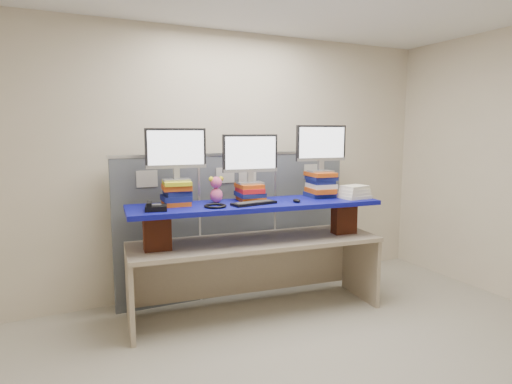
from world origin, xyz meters
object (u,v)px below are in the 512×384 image
monitor_left (176,151)px  monitor_right (321,146)px  blue_board (256,205)px  keyboard (254,203)px  desk (256,255)px  monitor_center (250,156)px  desk_phone (155,207)px

monitor_left → monitor_right: monitor_right is taller
blue_board → monitor_left: (-0.70, 0.19, 0.51)m
blue_board → monitor_left: monitor_left is taller
blue_board → keyboard: size_ratio=5.34×
desk → monitor_center: size_ratio=4.50×
monitor_left → monitor_center: 0.71m
monitor_center → blue_board: bearing=-82.5°
monitor_center → monitor_right: 0.76m
desk → monitor_left: 1.23m
blue_board → monitor_center: size_ratio=4.36×
blue_board → monitor_right: monitor_right is taller
monitor_left → monitor_right: 1.46m
desk → blue_board: (0.00, -0.00, 0.48)m
blue_board → monitor_right: 0.92m
desk → monitor_right: size_ratio=4.50×
desk → blue_board: size_ratio=1.03×
desk → blue_board: blue_board is taller
monitor_center → desk_phone: bearing=-166.6°
desk → monitor_right: monitor_right is taller
monitor_left → monitor_right: size_ratio=1.00×
blue_board → keyboard: 0.12m
desk → monitor_left: size_ratio=4.50×
monitor_left → desk_phone: 0.56m
blue_board → desk_phone: desk_phone is taller
monitor_right → desk_phone: (-1.69, -0.06, -0.49)m
desk → monitor_right: (0.75, 0.05, 1.03)m
monitor_right → keyboard: bearing=-164.7°
blue_board → keyboard: keyboard is taller
monitor_center → desk_phone: (-0.94, -0.13, -0.40)m
blue_board → monitor_center: 0.47m
monitor_center → monitor_right: monitor_right is taller
monitor_left → desk_phone: (-0.24, -0.20, -0.46)m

